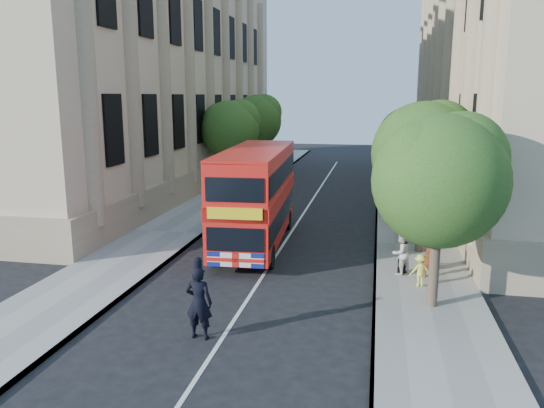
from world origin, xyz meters
The scene contains 17 objects.
ground centered at (0.00, 0.00, 0.00)m, with size 120.00×120.00×0.00m, color black.
pavement_right centered at (5.75, 10.00, 0.06)m, with size 3.50×80.00×0.12m, color gray.
pavement_left centered at (-5.75, 10.00, 0.06)m, with size 3.50×80.00×0.12m, color gray.
building_right centered at (13.80, 24.00, 9.00)m, with size 12.00×38.00×18.00m, color tan.
building_left centered at (-13.80, 24.00, 9.00)m, with size 12.00×38.00×18.00m, color tan.
tree_right_near centered at (5.84, 3.03, 4.25)m, with size 4.00×4.00×6.08m.
tree_right_mid centered at (5.84, 9.03, 4.45)m, with size 4.20×4.20×6.37m.
tree_right_far centered at (5.84, 15.03, 4.31)m, with size 4.00×4.00×6.15m.
tree_left_far centered at (-5.96, 22.03, 4.44)m, with size 4.00×4.00×6.30m.
tree_left_back centered at (-5.96, 30.03, 4.71)m, with size 4.20×4.20×6.65m.
lamp_post centered at (5.00, 6.00, 2.51)m, with size 0.32×0.32×5.16m.
double_decker_bus centered at (-1.17, 8.99, 2.31)m, with size 2.93×9.18×4.18m.
box_van centered at (-2.20, 10.46, 1.41)m, with size 2.30×5.14×2.88m.
police_constable centered at (-0.61, -0.33, 1.02)m, with size 0.75×0.49×2.05m, color black.
woman_pedestrian centered at (4.94, 5.84, 0.92)m, with size 0.78×0.61×1.60m, color silver.
child_a centered at (5.90, 5.73, 0.65)m, with size 0.62×0.26×1.06m, color orange.
child_b centered at (5.55, 4.71, 0.67)m, with size 0.72×0.41×1.11m, color #FBF455.
Camera 1 is at (3.97, -13.16, 6.50)m, focal length 35.00 mm.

